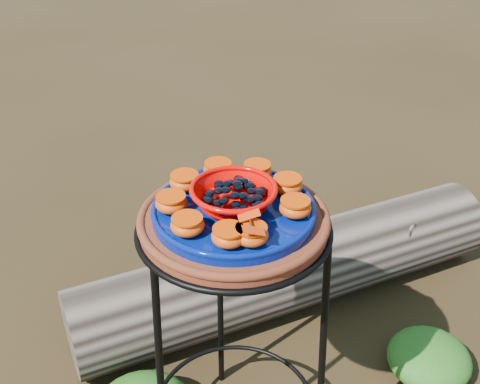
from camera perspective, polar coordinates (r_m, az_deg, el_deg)
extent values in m
cylinder|color=#5F2311|center=(1.22, -0.59, -2.88)|extent=(0.38, 0.38, 0.03)
cylinder|color=#020A60|center=(1.20, -0.60, -1.85)|extent=(0.33, 0.33, 0.02)
ellipsoid|color=#B7480E|center=(1.09, 1.07, -4.08)|extent=(0.06, 0.06, 0.03)
ellipsoid|color=#B7480E|center=(1.17, 5.24, -1.48)|extent=(0.06, 0.06, 0.03)
ellipsoid|color=#B7480E|center=(1.24, 4.52, 0.65)|extent=(0.06, 0.06, 0.03)
ellipsoid|color=#B7480E|center=(1.28, 1.64, 2.00)|extent=(0.06, 0.06, 0.03)
ellipsoid|color=#B7480E|center=(1.29, -2.09, 2.13)|extent=(0.06, 0.06, 0.03)
ellipsoid|color=#B7480E|center=(1.25, -5.26, 0.98)|extent=(0.06, 0.06, 0.03)
ellipsoid|color=#B7480E|center=(1.18, -6.53, -1.06)|extent=(0.06, 0.06, 0.03)
ellipsoid|color=#B7480E|center=(1.12, -5.01, -3.17)|extent=(0.06, 0.06, 0.03)
ellipsoid|color=#B7480E|center=(1.09, -1.09, -4.21)|extent=(0.06, 0.06, 0.03)
ellipsoid|color=#225116|center=(1.92, 17.51, -14.75)|extent=(0.25, 0.25, 0.12)
ellipsoid|color=#225116|center=(2.00, -7.85, -10.12)|extent=(0.32, 0.32, 0.16)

